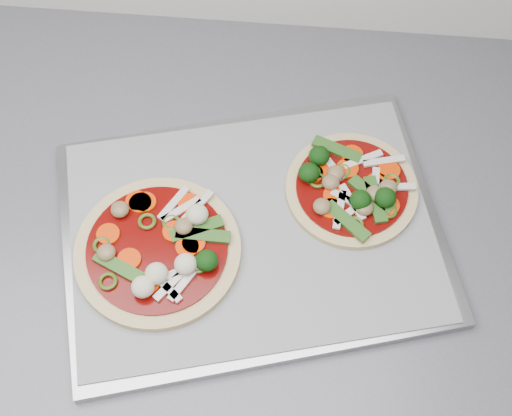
{
  "coord_description": "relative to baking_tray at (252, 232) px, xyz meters",
  "views": [
    {
      "loc": [
        -0.6,
        0.93,
        1.6
      ],
      "look_at": [
        -0.63,
        1.3,
        0.93
      ],
      "focal_mm": 50.0,
      "sensor_mm": 36.0,
      "label": 1
    }
  ],
  "objects": [
    {
      "name": "pizza_right",
      "position": [
        0.11,
        0.06,
        0.02
      ],
      "size": [
        0.18,
        0.18,
        0.03
      ],
      "rotation": [
        0.0,
        0.0,
        0.23
      ],
      "color": "tan",
      "rests_on": "parchment"
    },
    {
      "name": "parchment",
      "position": [
        0.0,
        0.0,
        0.01
      ],
      "size": [
        0.45,
        0.37,
        0.0
      ],
      "primitive_type": "cube",
      "rotation": [
        0.0,
        0.0,
        0.26
      ],
      "color": "gray",
      "rests_on": "baking_tray"
    },
    {
      "name": "pizza_left",
      "position": [
        -0.09,
        -0.04,
        0.02
      ],
      "size": [
        0.21,
        0.21,
        0.03
      ],
      "rotation": [
        0.0,
        0.0,
        0.18
      ],
      "color": "tan",
      "rests_on": "parchment"
    },
    {
      "name": "baking_tray",
      "position": [
        0.0,
        0.0,
        0.0
      ],
      "size": [
        0.48,
        0.4,
        0.01
      ],
      "primitive_type": "cube",
      "rotation": [
        0.0,
        0.0,
        0.28
      ],
      "color": "gray",
      "rests_on": "countertop"
    }
  ]
}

